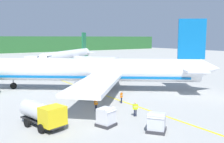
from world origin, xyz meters
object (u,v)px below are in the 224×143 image
at_px(airliner_foreground, 95,70).
at_px(cargo_container_far, 106,117).
at_px(cargo_container_mid, 156,123).
at_px(airliner_mid_apron, 69,56).
at_px(crew_loader_right, 135,108).
at_px(service_truck_baggage, 42,113).
at_px(crew_marshaller, 121,96).
at_px(crew_loader_left, 96,103).

xyz_separation_m(airliner_foreground, cargo_container_far, (-8.09, -15.83, -2.46)).
bearing_deg(airliner_foreground, cargo_container_far, -117.08).
relative_size(airliner_foreground, cargo_container_mid, 13.98).
bearing_deg(airliner_mid_apron, crew_loader_right, -107.46).
distance_m(service_truck_baggage, crew_marshaller, 12.39).
distance_m(airliner_mid_apron, crew_marshaller, 49.21).
height_order(cargo_container_mid, cargo_container_far, cargo_container_far).
bearing_deg(crew_loader_right, cargo_container_far, -170.32).
relative_size(crew_marshaller, crew_loader_left, 0.97).
bearing_deg(service_truck_baggage, crew_loader_left, 12.05).
relative_size(cargo_container_far, crew_loader_right, 1.30).
relative_size(service_truck_baggage, crew_loader_right, 3.67).
height_order(cargo_container_mid, crew_loader_right, cargo_container_mid).
bearing_deg(crew_marshaller, airliner_foreground, 81.48).
bearing_deg(service_truck_baggage, crew_loader_right, -15.46).
bearing_deg(airliner_mid_apron, airliner_foreground, -108.98).
bearing_deg(airliner_mid_apron, service_truck_baggage, -117.88).
distance_m(cargo_container_mid, cargo_container_far, 5.06).
relative_size(service_truck_baggage, cargo_container_far, 2.82).
xyz_separation_m(airliner_foreground, crew_marshaller, (-1.42, -9.50, -2.45)).
xyz_separation_m(airliner_mid_apron, cargo_container_mid, (-17.95, -57.39, -2.17)).
distance_m(airliner_foreground, cargo_container_mid, 20.64).
xyz_separation_m(airliner_foreground, service_truck_baggage, (-13.47, -12.34, -2.00)).
bearing_deg(cargo_container_far, crew_loader_right, 9.68).
bearing_deg(cargo_container_mid, crew_marshaller, 70.78).
bearing_deg(crew_loader_right, service_truck_baggage, 164.54).
bearing_deg(cargo_container_mid, airliner_foreground, 75.78).
bearing_deg(crew_loader_left, cargo_container_mid, -82.22).
bearing_deg(crew_loader_right, airliner_foreground, 76.45).
relative_size(crew_loader_left, crew_loader_right, 1.02).
height_order(airliner_mid_apron, crew_loader_left, airliner_mid_apron).
bearing_deg(cargo_container_mid, service_truck_baggage, 138.29).
bearing_deg(service_truck_baggage, airliner_mid_apron, 62.12).
xyz_separation_m(crew_marshaller, crew_loader_left, (-4.85, -1.30, 0.04)).
height_order(service_truck_baggage, crew_marshaller, service_truck_baggage).
bearing_deg(cargo_container_far, service_truck_baggage, 147.07).
bearing_deg(airliner_foreground, crew_marshaller, -98.52).
height_order(airliner_mid_apron, cargo_container_far, airliner_mid_apron).
bearing_deg(crew_loader_right, crew_loader_left, 121.80).
distance_m(airliner_foreground, cargo_container_far, 17.95).
xyz_separation_m(crew_loader_left, crew_loader_right, (2.64, -4.26, -0.02)).
height_order(service_truck_baggage, crew_loader_right, service_truck_baggage).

